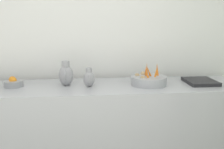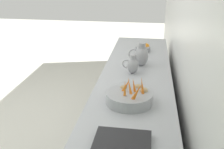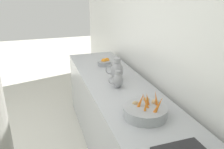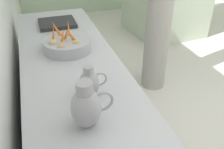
{
  "view_description": "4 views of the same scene",
  "coord_description": "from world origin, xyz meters",
  "px_view_note": "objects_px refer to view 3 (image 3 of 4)",
  "views": [
    {
      "loc": [
        0.95,
        0.03,
        1.55
      ],
      "look_at": [
        -1.42,
        0.26,
        1.04
      ],
      "focal_mm": 39.28,
      "sensor_mm": 36.0,
      "label": 1
    },
    {
      "loc": [
        -1.61,
        2.47,
        1.89
      ],
      "look_at": [
        -1.3,
        0.35,
        1.02
      ],
      "focal_mm": 42.02,
      "sensor_mm": 36.0,
      "label": 2
    },
    {
      "loc": [
        -0.7,
        2.14,
        1.92
      ],
      "look_at": [
        -1.39,
        0.04,
        1.07
      ],
      "focal_mm": 36.61,
      "sensor_mm": 36.0,
      "label": 3
    },
    {
      "loc": [
        -1.7,
        -1.1,
        1.78
      ],
      "look_at": [
        -1.31,
        0.06,
        1.0
      ],
      "focal_mm": 39.72,
      "sensor_mm": 36.0,
      "label": 4
    }
  ],
  "objects_px": {
    "orange_bowl": "(105,62)",
    "metal_pitcher_short": "(118,80)",
    "vegetable_colander": "(145,111)",
    "metal_pitcher_tall": "(117,70)"
  },
  "relations": [
    {
      "from": "orange_bowl",
      "to": "metal_pitcher_short",
      "type": "distance_m",
      "value": 0.77
    },
    {
      "from": "orange_bowl",
      "to": "metal_pitcher_tall",
      "type": "xyz_separation_m",
      "value": [
        0.01,
        0.53,
        0.07
      ]
    },
    {
      "from": "orange_bowl",
      "to": "metal_pitcher_short",
      "type": "height_order",
      "value": "metal_pitcher_short"
    },
    {
      "from": "vegetable_colander",
      "to": "orange_bowl",
      "type": "distance_m",
      "value": 1.38
    },
    {
      "from": "metal_pitcher_short",
      "to": "orange_bowl",
      "type": "bearing_deg",
      "value": -95.92
    },
    {
      "from": "metal_pitcher_tall",
      "to": "vegetable_colander",
      "type": "bearing_deg",
      "value": 86.85
    },
    {
      "from": "vegetable_colander",
      "to": "metal_pitcher_short",
      "type": "relative_size",
      "value": 1.91
    },
    {
      "from": "metal_pitcher_tall",
      "to": "metal_pitcher_short",
      "type": "distance_m",
      "value": 0.25
    },
    {
      "from": "orange_bowl",
      "to": "metal_pitcher_tall",
      "type": "relative_size",
      "value": 0.73
    },
    {
      "from": "metal_pitcher_short",
      "to": "vegetable_colander",
      "type": "bearing_deg",
      "value": 92.3
    }
  ]
}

